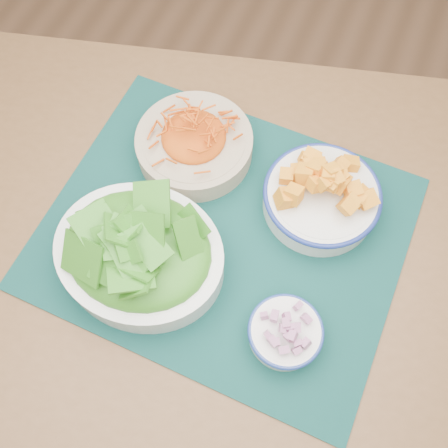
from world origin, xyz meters
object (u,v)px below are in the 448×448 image
placemat (224,232)px  onion_bowl (285,332)px  squash_bowl (323,193)px  table (217,264)px  carrot_bowl (194,141)px  lettuce_bowl (138,250)px

placemat → onion_bowl: onion_bowl is taller
squash_bowl → onion_bowl: bearing=-85.1°
table → onion_bowl: onion_bowl is taller
onion_bowl → carrot_bowl: bearing=135.9°
lettuce_bowl → squash_bowl: bearing=42.6°
placemat → onion_bowl: bearing=-38.5°
table → squash_bowl: 0.24m
carrot_bowl → squash_bowl: size_ratio=1.27×
squash_bowl → lettuce_bowl: 0.32m
placemat → carrot_bowl: bearing=132.5°
table → placemat: size_ratio=2.41×
table → placemat: placemat is taller
placemat → squash_bowl: size_ratio=2.97×
placemat → onion_bowl: 0.21m
table → placemat: 0.10m
onion_bowl → lettuce_bowl: bearing=174.3°
carrot_bowl → onion_bowl: bearing=-44.1°
squash_bowl → onion_bowl: squash_bowl is taller
table → squash_bowl: squash_bowl is taller
onion_bowl → table: bearing=147.0°
table → lettuce_bowl: lettuce_bowl is taller
placemat → squash_bowl: 0.18m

